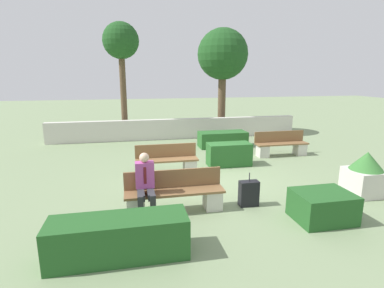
% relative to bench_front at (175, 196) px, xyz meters
% --- Properties ---
extents(ground_plane, '(60.00, 60.00, 0.00)m').
position_rel_bench_front_xyz_m(ground_plane, '(1.26, 1.91, -0.35)').
color(ground_plane, gray).
extents(perimeter_wall, '(11.43, 0.30, 0.92)m').
position_rel_bench_front_xyz_m(perimeter_wall, '(1.26, 7.49, 0.11)').
color(perimeter_wall, beige).
rests_on(perimeter_wall, ground_plane).
extents(bench_front, '(2.12, 0.49, 0.87)m').
position_rel_bench_front_xyz_m(bench_front, '(0.00, 0.00, 0.00)').
color(bench_front, brown).
rests_on(bench_front, ground_plane).
extents(bench_left_side, '(1.93, 0.48, 0.87)m').
position_rel_bench_front_xyz_m(bench_left_side, '(4.48, 3.77, -0.01)').
color(bench_left_side, brown).
rests_on(bench_left_side, ground_plane).
extents(bench_right_side, '(1.83, 0.48, 0.87)m').
position_rel_bench_front_xyz_m(bench_right_side, '(0.14, 2.49, -0.01)').
color(bench_right_side, brown).
rests_on(bench_right_side, ground_plane).
extents(person_seated_man, '(0.38, 0.64, 1.34)m').
position_rel_bench_front_xyz_m(person_seated_man, '(-0.62, -0.15, 0.39)').
color(person_seated_man, '#333338').
rests_on(person_seated_man, ground_plane).
extents(hedge_block_near_left, '(1.94, 0.82, 0.62)m').
position_rel_bench_front_xyz_m(hedge_block_near_left, '(2.80, 5.50, -0.04)').
color(hedge_block_near_left, '#286028').
rests_on(hedge_block_near_left, ground_plane).
extents(hedge_block_near_right, '(1.39, 0.63, 0.73)m').
position_rel_bench_front_xyz_m(hedge_block_near_right, '(2.22, 2.98, 0.02)').
color(hedge_block_near_right, '#286028').
rests_on(hedge_block_near_right, ground_plane).
extents(hedge_block_mid_left, '(2.20, 0.68, 0.67)m').
position_rel_bench_front_xyz_m(hedge_block_mid_left, '(-1.12, -1.49, -0.01)').
color(hedge_block_mid_left, '#235623').
rests_on(hedge_block_mid_left, ground_plane).
extents(hedge_block_mid_right, '(1.12, 0.87, 0.59)m').
position_rel_bench_front_xyz_m(hedge_block_mid_right, '(2.85, -1.02, -0.05)').
color(hedge_block_mid_right, '#235623').
rests_on(hedge_block_mid_right, ground_plane).
extents(planter_corner_left, '(0.80, 0.80, 1.08)m').
position_rel_bench_front_xyz_m(planter_corner_left, '(4.69, -0.02, 0.18)').
color(planter_corner_left, beige).
rests_on(planter_corner_left, ground_plane).
extents(suitcase, '(0.43, 0.21, 0.77)m').
position_rel_bench_front_xyz_m(suitcase, '(1.66, -0.07, -0.06)').
color(suitcase, black).
rests_on(suitcase, ground_plane).
extents(tree_leftmost, '(1.59, 1.59, 5.15)m').
position_rel_bench_front_xyz_m(tree_leftmost, '(-1.12, 8.19, 3.84)').
color(tree_leftmost, brown).
rests_on(tree_leftmost, ground_plane).
extents(tree_center_left, '(2.43, 2.43, 5.07)m').
position_rel_bench_front_xyz_m(tree_center_left, '(3.62, 8.36, 3.44)').
color(tree_center_left, brown).
rests_on(tree_center_left, ground_plane).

